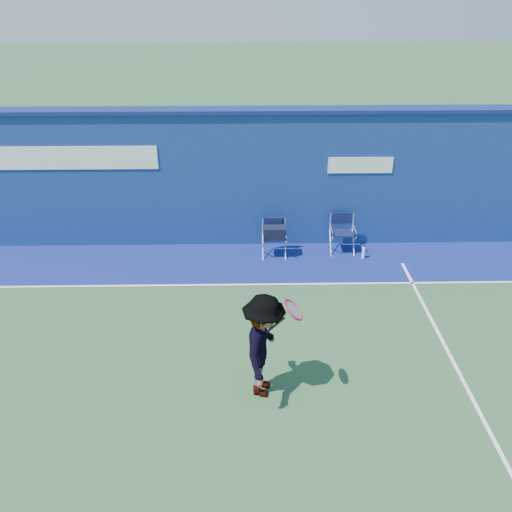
{
  "coord_description": "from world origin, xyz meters",
  "views": [
    {
      "loc": [
        1.14,
        -6.13,
        5.79
      ],
      "look_at": [
        1.3,
        2.6,
        1.0
      ],
      "focal_mm": 38.0,
      "sensor_mm": 36.0,
      "label": 1
    }
  ],
  "objects_px": {
    "water_bottle": "(363,253)",
    "tennis_player": "(264,346)",
    "directors_chair_left": "(274,241)",
    "directors_chair_right": "(342,241)"
  },
  "relations": [
    {
      "from": "directors_chair_right",
      "to": "water_bottle",
      "type": "xyz_separation_m",
      "value": [
        0.43,
        -0.33,
        -0.14
      ]
    },
    {
      "from": "tennis_player",
      "to": "water_bottle",
      "type": "bearing_deg",
      "value": 60.65
    },
    {
      "from": "water_bottle",
      "to": "tennis_player",
      "type": "height_order",
      "value": "tennis_player"
    },
    {
      "from": "water_bottle",
      "to": "tennis_player",
      "type": "xyz_separation_m",
      "value": [
        -2.33,
        -4.14,
        0.72
      ]
    },
    {
      "from": "directors_chair_right",
      "to": "tennis_player",
      "type": "xyz_separation_m",
      "value": [
        -1.89,
        -4.47,
        0.58
      ]
    },
    {
      "from": "directors_chair_right",
      "to": "water_bottle",
      "type": "distance_m",
      "value": 0.56
    },
    {
      "from": "tennis_player",
      "to": "directors_chair_left",
      "type": "bearing_deg",
      "value": 85.11
    },
    {
      "from": "water_bottle",
      "to": "tennis_player",
      "type": "bearing_deg",
      "value": -119.35
    },
    {
      "from": "directors_chair_left",
      "to": "directors_chair_right",
      "type": "bearing_deg",
      "value": 6.57
    },
    {
      "from": "directors_chair_left",
      "to": "water_bottle",
      "type": "height_order",
      "value": "directors_chair_left"
    }
  ]
}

